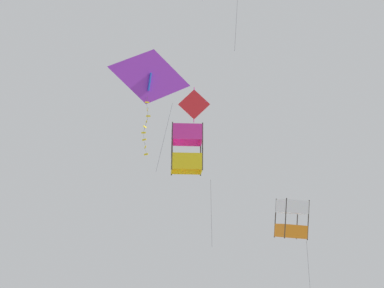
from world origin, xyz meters
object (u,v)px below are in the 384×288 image
(kite_box_mid_left, at_px, (187,149))
(kite_box_upper_right, at_px, (292,219))
(kite_delta_highest, at_px, (149,78))
(kite_diamond_near_left, at_px, (194,105))

(kite_box_mid_left, height_order, kite_box_upper_right, kite_box_mid_left)
(kite_delta_highest, bearing_deg, kite_diamond_near_left, 54.68)
(kite_diamond_near_left, bearing_deg, kite_box_upper_right, -22.79)
(kite_delta_highest, bearing_deg, kite_box_mid_left, 36.39)
(kite_box_upper_right, height_order, kite_delta_highest, kite_delta_highest)
(kite_box_mid_left, distance_m, kite_box_upper_right, 8.02)
(kite_diamond_near_left, bearing_deg, kite_delta_highest, -105.05)
(kite_diamond_near_left, height_order, kite_delta_highest, kite_diamond_near_left)
(kite_box_upper_right, distance_m, kite_delta_highest, 11.49)
(kite_box_mid_left, height_order, kite_delta_highest, kite_delta_highest)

